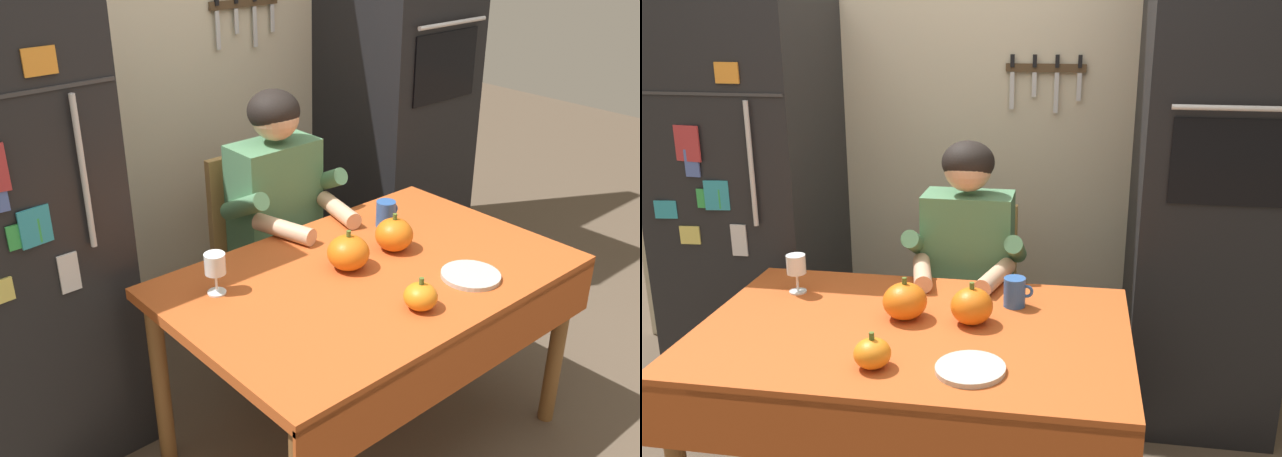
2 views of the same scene
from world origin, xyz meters
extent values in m
plane|color=brown|center=(0.00, 0.00, 0.00)|extent=(10.00, 10.00, 0.00)
cube|color=beige|center=(0.05, 1.35, 1.30)|extent=(3.70, 0.10, 2.60)
cube|color=#4C3823|center=(0.35, 1.29, 1.49)|extent=(0.36, 0.02, 0.04)
cube|color=silver|center=(0.20, 1.28, 1.38)|extent=(0.02, 0.01, 0.17)
cube|color=silver|center=(0.30, 1.28, 1.41)|extent=(0.02, 0.01, 0.11)
cube|color=silver|center=(0.40, 1.28, 1.38)|extent=(0.02, 0.01, 0.18)
cube|color=silver|center=(0.50, 1.28, 1.41)|extent=(0.02, 0.01, 0.12)
cylinder|color=silver|center=(-0.76, 0.60, 1.15)|extent=(0.02, 0.02, 0.50)
cube|color=#333335|center=(-0.95, 0.62, 1.42)|extent=(0.67, 0.01, 0.01)
cube|color=teal|center=(-0.93, 0.61, 1.01)|extent=(0.10, 0.02, 0.12)
cube|color=#E5D666|center=(-1.07, 0.61, 0.84)|extent=(0.09, 0.01, 0.08)
cube|color=green|center=(-0.97, 0.61, 1.00)|extent=(0.10, 0.01, 0.08)
cube|color=silver|center=(-0.85, 0.61, 0.83)|extent=(0.07, 0.01, 0.13)
cube|color=orange|center=(-0.84, 0.61, 1.50)|extent=(0.10, 0.01, 0.08)
cube|color=black|center=(1.05, 1.00, 1.05)|extent=(0.60, 0.60, 2.10)
cube|color=black|center=(1.05, 0.70, 1.20)|extent=(0.42, 0.01, 0.32)
cylinder|color=silver|center=(1.05, 0.67, 1.40)|extent=(0.45, 0.02, 0.02)
cylinder|color=brown|center=(-0.64, 0.49, 0.35)|extent=(0.06, 0.06, 0.70)
cylinder|color=brown|center=(0.64, -0.29, 0.35)|extent=(0.06, 0.06, 0.70)
cylinder|color=brown|center=(0.64, 0.49, 0.35)|extent=(0.06, 0.06, 0.70)
cube|color=#B24C1E|center=(0.00, 0.10, 0.72)|extent=(1.40, 0.90, 0.04)
cube|color=#B24C1E|center=(0.00, -0.34, 0.62)|extent=(1.40, 0.01, 0.20)
cube|color=tan|center=(0.08, 0.79, 0.43)|extent=(0.40, 0.40, 0.04)
cube|color=tan|center=(0.08, 0.97, 0.69)|extent=(0.36, 0.04, 0.48)
cylinder|color=tan|center=(-0.09, 0.62, 0.21)|extent=(0.04, 0.04, 0.41)
cylinder|color=tan|center=(-0.09, 0.96, 0.21)|extent=(0.04, 0.04, 0.41)
cylinder|color=tan|center=(0.25, 0.62, 0.21)|extent=(0.04, 0.04, 0.41)
cylinder|color=tan|center=(0.25, 0.96, 0.21)|extent=(0.04, 0.04, 0.41)
cube|color=#38384C|center=(-0.02, 0.41, 0.04)|extent=(0.10, 0.22, 0.08)
cube|color=#38384C|center=(0.18, 0.41, 0.04)|extent=(0.10, 0.22, 0.08)
cylinder|color=#38384C|center=(-0.02, 0.47, 0.23)|extent=(0.09, 0.09, 0.38)
cylinder|color=#38384C|center=(0.18, 0.47, 0.23)|extent=(0.09, 0.09, 0.38)
cube|color=#38384C|center=(-0.01, 0.63, 0.50)|extent=(0.12, 0.40, 0.11)
cube|color=#38384C|center=(0.17, 0.63, 0.50)|extent=(0.12, 0.40, 0.11)
cube|color=#4C7F56|center=(0.08, 0.75, 0.79)|extent=(0.36, 0.20, 0.48)
cylinder|color=#4C7F56|center=(-0.12, 0.68, 0.83)|extent=(0.07, 0.26, 0.18)
cylinder|color=#4C7F56|center=(0.28, 0.68, 0.83)|extent=(0.07, 0.26, 0.18)
cylinder|color=#D8A884|center=(-0.06, 0.51, 0.78)|extent=(0.13, 0.27, 0.07)
cylinder|color=#D8A884|center=(0.22, 0.51, 0.78)|extent=(0.13, 0.27, 0.07)
sphere|color=#D8A884|center=(0.08, 0.73, 1.14)|extent=(0.19, 0.19, 0.19)
ellipsoid|color=black|center=(0.08, 0.74, 1.16)|extent=(0.21, 0.21, 0.17)
cylinder|color=#2D569E|center=(0.31, 0.33, 0.79)|extent=(0.08, 0.08, 0.10)
torus|color=#2D569E|center=(0.35, 0.33, 0.80)|extent=(0.05, 0.01, 0.05)
cylinder|color=white|center=(-0.48, 0.33, 0.74)|extent=(0.06, 0.06, 0.01)
cylinder|color=white|center=(-0.48, 0.33, 0.78)|extent=(0.01, 0.01, 0.07)
cylinder|color=white|center=(-0.48, 0.33, 0.85)|extent=(0.07, 0.07, 0.07)
ellipsoid|color=orange|center=(0.18, 0.17, 0.80)|extent=(0.14, 0.14, 0.12)
cylinder|color=#4C6023|center=(0.18, 0.17, 0.87)|extent=(0.02, 0.02, 0.02)
ellipsoid|color=orange|center=(-0.04, 0.17, 0.80)|extent=(0.15, 0.15, 0.12)
cylinder|color=#4C6023|center=(-0.04, 0.17, 0.87)|extent=(0.02, 0.02, 0.02)
ellipsoid|color=orange|center=(-0.05, -0.18, 0.78)|extent=(0.11, 0.11, 0.09)
cylinder|color=#4C6023|center=(-0.05, -0.18, 0.84)|extent=(0.02, 0.02, 0.02)
cylinder|color=#B7B2A8|center=(0.23, -0.15, 0.75)|extent=(0.20, 0.20, 0.02)
camera|label=1|loc=(-1.56, -1.45, 1.94)|focal=40.37mm
camera|label=2|loc=(0.50, -1.89, 1.71)|focal=38.80mm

